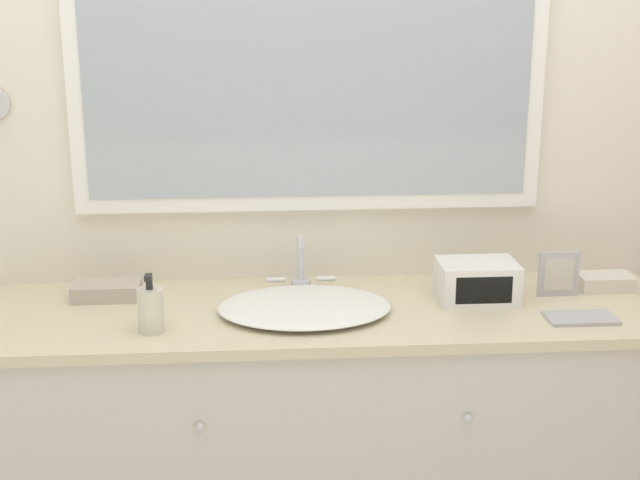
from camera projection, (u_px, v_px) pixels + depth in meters
wall_back at (319, 139)px, 2.67m from camera, size 8.00×0.18×2.55m
vanity_counter at (327, 444)px, 2.61m from camera, size 1.98×0.57×0.85m
sink_basin at (304, 305)px, 2.46m from camera, size 0.48×0.41×0.17m
soap_bottle at (151, 309)px, 2.31m from camera, size 0.07×0.07×0.16m
appliance_box at (477, 282)px, 2.54m from camera, size 0.22×0.16×0.12m
picture_frame at (559, 274)px, 2.58m from camera, size 0.12×0.01×0.13m
hand_towel_near_sink at (605, 282)px, 2.65m from camera, size 0.16×0.10×0.04m
hand_towel_far_corner at (107, 291)px, 2.57m from camera, size 0.19×0.11×0.05m
metal_tray at (581, 318)px, 2.41m from camera, size 0.19×0.10×0.01m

